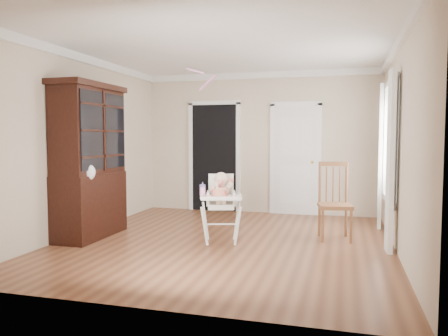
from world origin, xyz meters
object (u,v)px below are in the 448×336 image
(china_cabinet, at_px, (90,161))
(sippy_cup, at_px, (203,190))
(cake, at_px, (219,193))
(high_chair, at_px, (221,200))
(dining_chair, at_px, (335,203))

(china_cabinet, bearing_deg, sippy_cup, -0.65)
(cake, distance_m, sippy_cup, 0.25)
(high_chair, xyz_separation_m, dining_chair, (1.51, 0.62, -0.08))
(cake, distance_m, china_cabinet, 2.02)
(sippy_cup, distance_m, dining_chair, 1.92)
(cake, bearing_deg, high_chair, 99.73)
(cake, xyz_separation_m, china_cabinet, (-1.98, 0.05, 0.39))
(cake, xyz_separation_m, dining_chair, (1.47, 0.85, -0.21))
(china_cabinet, bearing_deg, dining_chair, 13.01)
(sippy_cup, distance_m, china_cabinet, 1.77)
(cake, bearing_deg, china_cabinet, 178.60)
(high_chair, height_order, sippy_cup, high_chair)
(high_chair, xyz_separation_m, china_cabinet, (-1.94, -0.18, 0.52))
(high_chair, bearing_deg, cake, -96.11)
(high_chair, xyz_separation_m, cake, (0.04, -0.22, 0.13))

